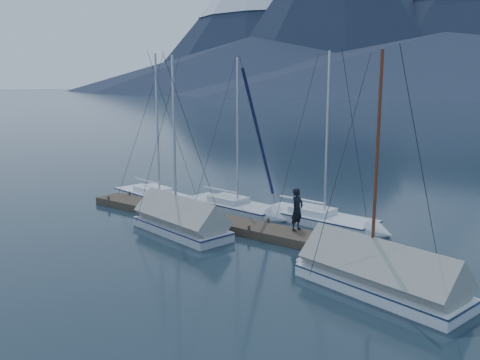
% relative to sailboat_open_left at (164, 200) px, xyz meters
% --- Properties ---
extents(ground, '(1000.00, 1000.00, 0.00)m').
position_rel_sailboat_open_left_xyz_m(ground, '(6.29, -3.61, -0.15)').
color(ground, black).
rests_on(ground, ground).
extents(dock, '(18.00, 1.50, 0.54)m').
position_rel_sailboat_open_left_xyz_m(dock, '(6.29, -1.61, -0.04)').
color(dock, '#382D23').
rests_on(dock, ground).
extents(mooring_posts, '(15.12, 1.52, 0.35)m').
position_rel_sailboat_open_left_xyz_m(mooring_posts, '(5.79, -1.61, 0.20)').
color(mooring_posts, '#382D23').
rests_on(mooring_posts, ground).
extents(sailboat_open_left, '(6.66, 3.02, 8.53)m').
position_rel_sailboat_open_left_xyz_m(sailboat_open_left, '(0.00, 0.00, 0.00)').
color(sailboat_open_left, white).
rests_on(sailboat_open_left, ground).
extents(sailboat_open_mid, '(6.33, 2.66, 8.20)m').
position_rel_sailboat_open_left_xyz_m(sailboat_open_mid, '(4.67, 0.85, -0.01)').
color(sailboat_open_mid, silver).
rests_on(sailboat_open_mid, ground).
extents(sailboat_open_right, '(6.44, 2.72, 8.38)m').
position_rel_sailboat_open_left_xyz_m(sailboat_open_right, '(9.22, 1.37, -0.00)').
color(sailboat_open_right, silver).
rests_on(sailboat_open_right, ground).
extents(sailboat_covered_near, '(6.41, 3.14, 8.00)m').
position_rel_sailboat_open_left_xyz_m(sailboat_covered_near, '(13.27, -4.25, 0.25)').
color(sailboat_covered_near, white).
rests_on(sailboat_covered_near, ground).
extents(sailboat_covered_far, '(6.00, 2.82, 8.11)m').
position_rel_sailboat_open_left_xyz_m(sailboat_covered_far, '(4.15, -3.43, 0.25)').
color(sailboat_covered_far, '#B8BDC5').
rests_on(sailboat_covered_far, ground).
extents(person, '(0.47, 0.67, 1.74)m').
position_rel_sailboat_open_left_xyz_m(person, '(8.87, -1.16, 1.06)').
color(person, black).
rests_on(person, dock).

